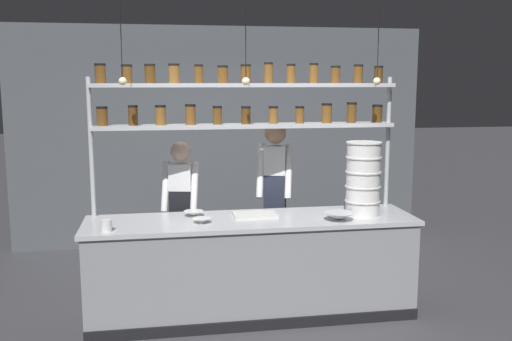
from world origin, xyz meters
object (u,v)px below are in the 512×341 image
(cutting_board, at_px, (255,215))
(serving_cup_front, at_px, (349,204))
(spice_shelf_unit, at_px, (244,109))
(container_stack, at_px, (363,179))
(prep_bowl_near_left, at_px, (202,221))
(chef_left, at_px, (182,208))
(chef_center, at_px, (275,192))
(serving_cup_by_board, at_px, (106,226))
(prep_bowl_center_back, at_px, (194,214))
(prep_bowl_center_front, at_px, (339,217))

(cutting_board, distance_m, serving_cup_front, 0.97)
(spice_shelf_unit, bearing_deg, container_stack, -18.48)
(prep_bowl_near_left, bearing_deg, chef_left, 101.25)
(chef_left, xyz_separation_m, container_stack, (1.66, -0.67, 0.37))
(serving_cup_front, bearing_deg, cutting_board, -171.36)
(container_stack, distance_m, prep_bowl_near_left, 1.54)
(chef_center, distance_m, serving_cup_by_board, 1.87)
(chef_center, bearing_deg, chef_left, -160.60)
(chef_left, relative_size, prep_bowl_center_back, 8.57)
(spice_shelf_unit, xyz_separation_m, prep_bowl_near_left, (-0.45, -0.42, -0.96))
(chef_left, distance_m, serving_cup_front, 1.66)
(chef_center, xyz_separation_m, container_stack, (0.69, -0.71, 0.25))
(cutting_board, relative_size, prep_bowl_center_back, 2.19)
(chef_left, relative_size, chef_center, 0.90)
(prep_bowl_center_front, height_order, serving_cup_by_board, serving_cup_by_board)
(prep_bowl_center_front, distance_m, serving_cup_front, 0.50)
(prep_bowl_center_back, bearing_deg, chef_left, 101.08)
(serving_cup_front, bearing_deg, prep_bowl_center_back, -177.92)
(cutting_board, distance_m, prep_bowl_center_back, 0.57)
(container_stack, bearing_deg, prep_bowl_center_back, 172.77)
(spice_shelf_unit, distance_m, prep_bowl_near_left, 1.14)
(prep_bowl_near_left, xyz_separation_m, serving_cup_front, (1.46, 0.32, 0.03))
(chef_left, height_order, chef_center, chef_center)
(prep_bowl_near_left, relative_size, prep_bowl_center_front, 0.60)
(chef_center, bearing_deg, prep_bowl_near_left, -119.25)
(serving_cup_front, bearing_deg, prep_bowl_center_front, -118.76)
(chef_center, distance_m, container_stack, 1.02)
(container_stack, height_order, prep_bowl_center_front, container_stack)
(container_stack, xyz_separation_m, prep_bowl_center_back, (-1.56, 0.20, -0.32))
(prep_bowl_near_left, xyz_separation_m, prep_bowl_center_front, (1.22, -0.11, 0.01))
(prep_bowl_center_back, bearing_deg, container_stack, -7.23)
(chef_left, distance_m, container_stack, 1.83)
(serving_cup_front, bearing_deg, chef_left, 165.43)
(cutting_board, bearing_deg, container_stack, -6.18)
(cutting_board, bearing_deg, spice_shelf_unit, 103.88)
(prep_bowl_center_back, bearing_deg, chef_center, 30.27)
(serving_cup_front, bearing_deg, spice_shelf_unit, 174.28)
(prep_bowl_near_left, bearing_deg, spice_shelf_unit, 43.49)
(chef_left, height_order, serving_cup_by_board, chef_left)
(cutting_board, height_order, serving_cup_by_board, serving_cup_by_board)
(spice_shelf_unit, bearing_deg, chef_left, 151.97)
(chef_center, bearing_deg, prep_bowl_center_back, -132.50)
(chef_left, height_order, cutting_board, chef_left)
(prep_bowl_near_left, height_order, serving_cup_by_board, serving_cup_by_board)
(chef_center, bearing_deg, container_stack, -28.48)
(cutting_board, xyz_separation_m, serving_cup_by_board, (-1.31, -0.33, 0.04))
(chef_left, relative_size, prep_bowl_near_left, 9.70)
(prep_bowl_near_left, bearing_deg, serving_cup_by_board, -169.57)
(prep_bowl_center_front, xyz_separation_m, prep_bowl_center_back, (-1.28, 0.38, -0.01))
(spice_shelf_unit, bearing_deg, cutting_board, -76.12)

